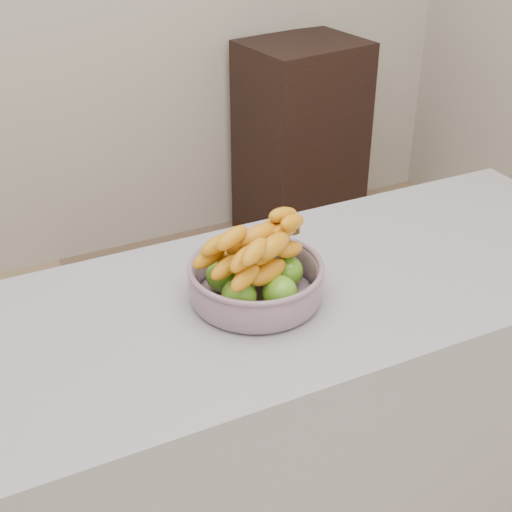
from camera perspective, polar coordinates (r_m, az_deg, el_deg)
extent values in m
cube|color=#94949C|center=(1.72, -3.52, -16.83)|extent=(2.00, 0.60, 0.90)
cube|color=black|center=(3.41, 3.58, 9.13)|extent=(0.57, 0.48, 0.93)
cylinder|color=#97A0B5|center=(1.46, 0.00, -3.20)|extent=(0.23, 0.23, 0.01)
torus|color=#97A0B5|center=(1.42, 0.00, -0.88)|extent=(0.28, 0.28, 0.01)
sphere|color=#4E9D1B|center=(1.39, 1.93, -2.96)|extent=(0.07, 0.07, 0.07)
sphere|color=#4E9D1B|center=(1.46, 2.43, -1.24)|extent=(0.07, 0.07, 0.07)
sphere|color=#4E9D1B|center=(1.49, -0.33, -0.46)|extent=(0.07, 0.07, 0.07)
sphere|color=#4E9D1B|center=(1.45, -2.66, -1.58)|extent=(0.07, 0.07, 0.07)
sphere|color=#4E9D1B|center=(1.38, -1.37, -3.19)|extent=(0.07, 0.07, 0.07)
ellipsoid|color=#FFAA15|center=(1.38, 0.97, -1.30)|extent=(0.17, 0.11, 0.04)
ellipsoid|color=#FFAA15|center=(1.41, -0.27, -0.61)|extent=(0.18, 0.09, 0.04)
ellipsoid|color=#FFAA15|center=(1.43, -1.46, 0.06)|extent=(0.18, 0.07, 0.04)
ellipsoid|color=#FFAA15|center=(1.38, 0.67, 0.25)|extent=(0.17, 0.12, 0.04)
ellipsoid|color=#FFAA15|center=(1.41, -0.66, 0.96)|extent=(0.18, 0.06, 0.04)
ellipsoid|color=#FFAA15|center=(1.39, 0.16, 1.67)|extent=(0.18, 0.09, 0.04)
ellipsoid|color=#FFAA15|center=(1.36, 1.43, 0.83)|extent=(0.17, 0.12, 0.04)
cylinder|color=#433815|center=(1.45, 3.02, 2.46)|extent=(0.03, 0.03, 0.03)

